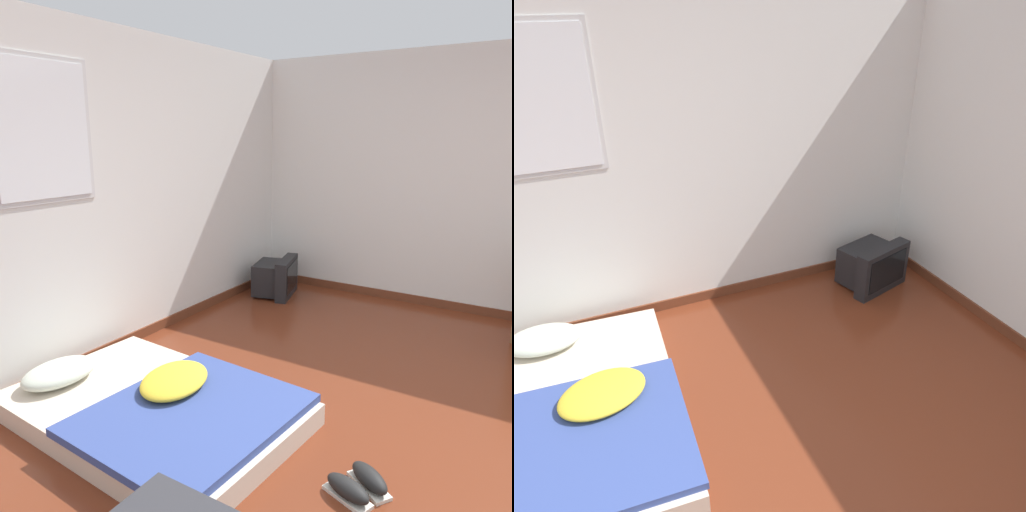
{
  "view_description": "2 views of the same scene",
  "coord_description": "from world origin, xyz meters",
  "views": [
    {
      "loc": [
        -2.61,
        -0.45,
        1.79
      ],
      "look_at": [
        0.83,
        1.74,
        0.78
      ],
      "focal_mm": 35.0,
      "sensor_mm": 36.0,
      "label": 1
    },
    {
      "loc": [
        -0.42,
        -0.95,
        2.47
      ],
      "look_at": [
        0.85,
        1.83,
        0.79
      ],
      "focal_mm": 35.0,
      "sensor_mm": 36.0,
      "label": 2
    }
  ],
  "objects": [
    {
      "name": "crt_tv",
      "position": [
        2.07,
        2.26,
        0.2
      ],
      "size": [
        0.62,
        0.53,
        0.43
      ],
      "color": "black",
      "rests_on": "ground_plane"
    },
    {
      "name": "mattress_bed",
      "position": [
        -0.56,
        1.62,
        0.1
      ],
      "size": [
        1.34,
        1.89,
        0.29
      ],
      "color": "beige",
      "rests_on": "ground_plane"
    },
    {
      "name": "sneaker_pair",
      "position": [
        -0.49,
        0.28,
        0.05
      ],
      "size": [
        0.35,
        0.34,
        0.1
      ],
      "color": "silver",
      "rests_on": "ground_plane"
    },
    {
      "name": "ground_plane",
      "position": [
        0.0,
        0.0,
        0.0
      ],
      "size": [
        20.0,
        20.0,
        0.0
      ],
      "primitive_type": "plane",
      "color": "maroon"
    },
    {
      "name": "wall_back",
      "position": [
        -0.01,
        2.69,
        1.29
      ],
      "size": [
        7.65,
        0.08,
        2.6
      ],
      "color": "white",
      "rests_on": "ground_plane"
    }
  ]
}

